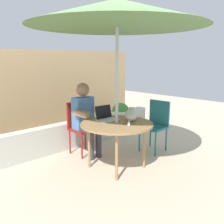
% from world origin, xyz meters
% --- Properties ---
extents(ground_plane, '(14.00, 14.00, 0.00)m').
position_xyz_m(ground_plane, '(0.00, 0.00, 0.00)').
color(ground_plane, beige).
extents(fence_back, '(4.68, 0.08, 1.80)m').
position_xyz_m(fence_back, '(0.00, 2.06, 0.90)').
color(fence_back, tan).
rests_on(fence_back, ground).
extents(planter_wall_low, '(4.21, 0.20, 0.49)m').
position_xyz_m(planter_wall_low, '(0.00, 1.24, 0.24)').
color(planter_wall_low, beige).
rests_on(planter_wall_low, ground).
extents(patio_table, '(1.07, 1.07, 0.70)m').
position_xyz_m(patio_table, '(0.00, 0.00, 0.65)').
color(patio_table, '#9E754C').
rests_on(patio_table, ground).
extents(patio_umbrella, '(2.45, 2.45, 2.41)m').
position_xyz_m(patio_umbrella, '(0.00, 0.00, 2.23)').
color(patio_umbrella, '#B7B7BC').
rests_on(patio_umbrella, ground).
extents(chair_occupied, '(0.40, 0.40, 0.90)m').
position_xyz_m(chair_occupied, '(0.00, 0.89, 0.53)').
color(chair_occupied, maroon).
rests_on(chair_occupied, ground).
extents(chair_empty, '(0.42, 0.42, 0.90)m').
position_xyz_m(chair_empty, '(1.05, 0.05, 0.53)').
color(chair_empty, '#1E606B').
rests_on(chair_empty, ground).
extents(person_seated, '(0.48, 0.48, 1.24)m').
position_xyz_m(person_seated, '(0.00, 0.74, 0.70)').
color(person_seated, '#4C72A5').
rests_on(person_seated, ground).
extents(laptop, '(0.32, 0.27, 0.21)m').
position_xyz_m(laptop, '(0.02, 0.27, 0.76)').
color(laptop, silver).
rests_on(laptop, patio_table).
extents(cat, '(0.54, 0.44, 0.17)m').
position_xyz_m(cat, '(0.30, -0.02, 0.78)').
color(cat, silver).
rests_on(cat, patio_table).
extents(potted_plant_near_fence, '(0.38, 0.38, 0.65)m').
position_xyz_m(potted_plant_near_fence, '(1.46, 1.32, 0.38)').
color(potted_plant_near_fence, '#33383D').
rests_on(potted_plant_near_fence, ground).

